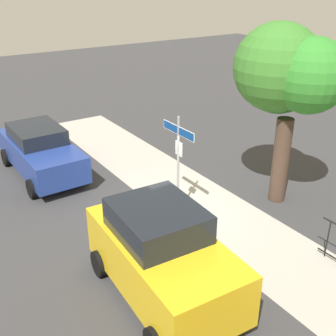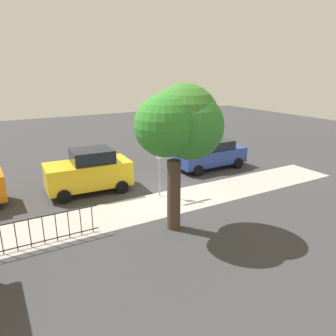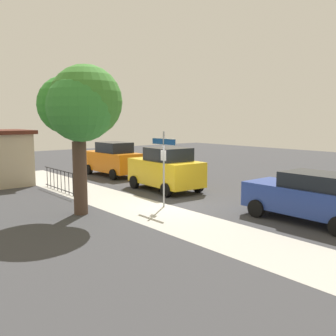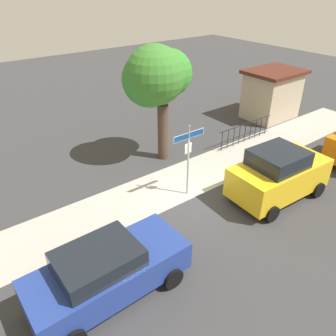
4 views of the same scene
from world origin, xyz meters
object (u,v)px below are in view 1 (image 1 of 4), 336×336
(shade_tree, at_px, (286,73))
(car_yellow, at_px, (162,255))
(street_sign, at_px, (178,149))
(car_blue, at_px, (41,151))

(shade_tree, distance_m, car_yellow, 6.54)
(shade_tree, bearing_deg, car_yellow, -70.82)
(street_sign, distance_m, car_blue, 5.67)
(street_sign, distance_m, car_yellow, 3.72)
(shade_tree, height_order, car_yellow, shade_tree)
(street_sign, xyz_separation_m, shade_tree, (0.81, 3.19, 1.92))
(car_blue, height_order, car_yellow, car_yellow)
(street_sign, xyz_separation_m, car_blue, (-4.95, -2.49, -1.20))
(car_blue, bearing_deg, car_yellow, 0.57)
(car_blue, xyz_separation_m, car_yellow, (7.68, 0.17, 0.18))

